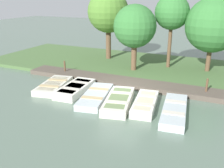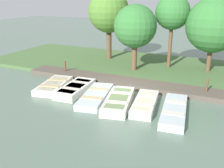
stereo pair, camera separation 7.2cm
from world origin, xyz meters
TOP-DOWN VIEW (x-y plane):
  - ground_plane at (0.00, 0.00)m, footprint 80.00×80.00m
  - shore_bank at (-5.00, 0.00)m, footprint 8.00×24.00m
  - dock_walkway at (-1.25, 0.00)m, footprint 1.44×13.38m
  - rowboat_0 at (1.04, -3.60)m, footprint 3.00×1.76m
  - rowboat_1 at (1.04, -2.17)m, footprint 2.87×1.35m
  - rowboat_2 at (1.41, -0.74)m, footprint 3.39×1.75m
  - rowboat_3 at (1.55, 0.59)m, footprint 3.29×1.80m
  - rowboat_4 at (1.31, 1.83)m, footprint 2.88×1.35m
  - rowboat_5 at (1.49, 3.23)m, footprint 3.40×1.39m
  - mooring_post_near at (-1.30, -4.45)m, footprint 0.11×0.11m
  - mooring_post_far at (-1.30, 4.29)m, footprint 0.11×0.11m
  - park_tree_far_left at (-5.91, -3.47)m, footprint 3.11×3.11m
  - park_tree_left at (-3.69, -0.55)m, footprint 2.75×2.75m
  - park_tree_center at (-5.31, 1.42)m, footprint 2.26×2.26m
  - park_tree_right at (-5.45, 4.00)m, footprint 3.45×3.45m

SIDE VIEW (x-z plane):
  - ground_plane at x=0.00m, z-range 0.00..0.00m
  - shore_bank at x=-5.00m, z-range 0.00..0.22m
  - dock_walkway at x=-1.25m, z-range 0.00..0.27m
  - rowboat_2 at x=1.41m, z-range 0.00..0.33m
  - rowboat_0 at x=1.04m, z-range 0.00..0.35m
  - rowboat_5 at x=1.49m, z-range 0.00..0.36m
  - rowboat_4 at x=1.31m, z-range 0.00..0.39m
  - rowboat_3 at x=1.55m, z-range 0.00..0.40m
  - rowboat_1 at x=1.04m, z-range 0.00..0.42m
  - mooring_post_near at x=-1.30m, z-range 0.00..0.98m
  - mooring_post_far at x=-1.30m, z-range 0.00..0.98m
  - park_tree_left at x=-3.69m, z-range 0.83..5.30m
  - park_tree_right at x=-5.45m, z-range 0.73..5.66m
  - park_tree_far_left at x=-5.91m, z-range 1.08..6.42m
  - park_tree_center at x=-5.31m, z-range 1.35..6.40m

